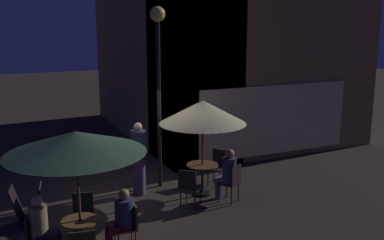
# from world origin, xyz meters

# --- Properties ---
(ground_plane) EXTENTS (60.00, 60.00, 0.00)m
(ground_plane) POSITION_xyz_m (0.00, 0.00, 0.00)
(ground_plane) COLOR #302721
(cafe_building) EXTENTS (7.31, 9.07, 7.93)m
(cafe_building) POSITION_xyz_m (3.64, 4.11, 3.96)
(cafe_building) COLOR #987546
(cafe_building) RESTS_ON ground
(street_lamp_near_corner) EXTENTS (0.37, 0.37, 4.50)m
(street_lamp_near_corner) POSITION_xyz_m (0.66, 0.44, 3.30)
(street_lamp_near_corner) COLOR black
(street_lamp_near_corner) RESTS_ON ground
(menu_sandwich_board) EXTENTS (0.71, 0.65, 0.83)m
(menu_sandwich_board) POSITION_xyz_m (-2.64, -0.54, 0.43)
(menu_sandwich_board) COLOR #1E2825
(menu_sandwich_board) RESTS_ON ground
(cafe_table_0) EXTENTS (0.66, 0.66, 0.74)m
(cafe_table_0) POSITION_xyz_m (-1.88, -2.37, 0.51)
(cafe_table_0) COLOR black
(cafe_table_0) RESTS_ON ground
(cafe_table_1) EXTENTS (0.77, 0.77, 0.77)m
(cafe_table_1) POSITION_xyz_m (1.38, -0.55, 0.57)
(cafe_table_1) COLOR black
(cafe_table_1) RESTS_ON ground
(patio_umbrella_0) EXTENTS (2.38, 2.38, 2.33)m
(patio_umbrella_0) POSITION_xyz_m (-1.88, -2.37, 2.14)
(patio_umbrella_0) COLOR black
(patio_umbrella_0) RESTS_ON ground
(patio_umbrella_1) EXTENTS (2.06, 2.06, 2.34)m
(patio_umbrella_1) POSITION_xyz_m (1.38, -0.55, 2.05)
(patio_umbrella_1) COLOR black
(patio_umbrella_1) RESTS_ON ground
(cafe_chair_0) EXTENTS (0.48, 0.48, 0.89)m
(cafe_chair_0) POSITION_xyz_m (-1.68, -1.57, 0.53)
(cafe_chair_0) COLOR black
(cafe_chair_0) RESTS_ON ground
(cafe_chair_1) EXTENTS (0.49, 0.49, 0.88)m
(cafe_chair_1) POSITION_xyz_m (-2.64, -2.16, 0.53)
(cafe_chair_1) COLOR black
(cafe_chair_1) RESTS_ON ground
(cafe_chair_3) EXTENTS (0.41, 0.41, 0.90)m
(cafe_chair_3) POSITION_xyz_m (-1.01, -2.42, 0.54)
(cafe_chair_3) COLOR brown
(cafe_chair_3) RESTS_ON ground
(cafe_chair_4) EXTENTS (0.61, 0.61, 0.92)m
(cafe_chair_4) POSITION_xyz_m (0.76, -1.13, 0.56)
(cafe_chair_4) COLOR black
(cafe_chair_4) RESTS_ON ground
(cafe_chair_5) EXTENTS (0.56, 0.56, 0.91)m
(cafe_chair_5) POSITION_xyz_m (1.80, -1.27, 0.55)
(cafe_chair_5) COLOR black
(cafe_chair_5) RESTS_ON ground
(cafe_chair_6) EXTENTS (0.59, 0.59, 0.90)m
(cafe_chair_6) POSITION_xyz_m (2.10, -0.03, 0.53)
(cafe_chair_6) COLOR black
(cafe_chair_6) RESTS_ON ground
(patron_seated_0) EXTENTS (0.52, 0.40, 1.23)m
(patron_seated_0) POSITION_xyz_m (-2.50, -2.20, 0.69)
(patron_seated_0) COLOR black
(patron_seated_0) RESTS_ON ground
(patron_seated_1) EXTENTS (0.54, 0.37, 1.20)m
(patron_seated_1) POSITION_xyz_m (-1.15, -2.41, 0.68)
(patron_seated_1) COLOR #511724
(patron_seated_1) RESTS_ON ground
(patron_seated_2) EXTENTS (0.47, 0.52, 1.28)m
(patron_seated_2) POSITION_xyz_m (1.73, -1.15, 0.72)
(patron_seated_2) COLOR #643C6D
(patron_seated_2) RESTS_ON ground
(patron_standing_3) EXTENTS (0.36, 0.36, 1.80)m
(patron_standing_3) POSITION_xyz_m (0.00, 0.13, 0.90)
(patron_standing_3) COLOR #583563
(patron_standing_3) RESTS_ON ground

